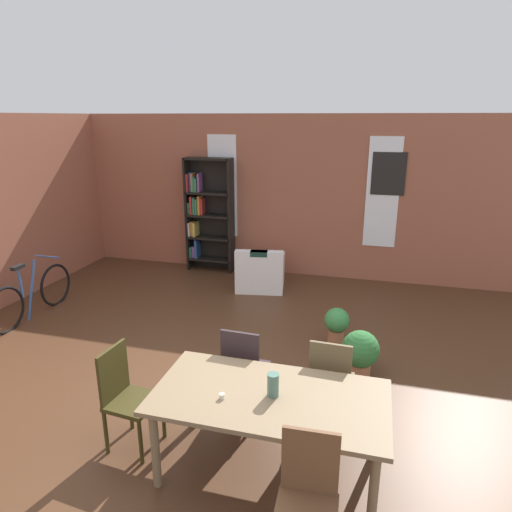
{
  "coord_description": "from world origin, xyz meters",
  "views": [
    {
      "loc": [
        1.35,
        -3.64,
        2.86
      ],
      "look_at": [
        -0.11,
        1.78,
        1.12
      ],
      "focal_mm": 31.56,
      "sensor_mm": 36.0,
      "label": 1
    }
  ],
  "objects": [
    {
      "name": "bookshelf_tall",
      "position": [
        -1.74,
        4.2,
        1.11
      ],
      "size": [
        0.9,
        0.3,
        2.15
      ],
      "color": "black",
      "rests_on": "ground"
    },
    {
      "name": "armchair_white",
      "position": [
        -0.48,
        3.48,
        0.28
      ],
      "size": [
        0.92,
        0.92,
        0.75
      ],
      "color": "white",
      "rests_on": "ground"
    },
    {
      "name": "dining_chair_far_right",
      "position": [
        1.07,
        0.08,
        0.51
      ],
      "size": [
        0.42,
        0.42,
        0.95
      ],
      "color": "brown",
      "rests_on": "ground"
    },
    {
      "name": "potted_plant_corner",
      "position": [
        1.31,
        1.11,
        0.29
      ],
      "size": [
        0.43,
        0.43,
        0.53
      ],
      "color": "#9E6042",
      "rests_on": "ground"
    },
    {
      "name": "framed_picture",
      "position": [
        1.53,
        4.37,
        1.94
      ],
      "size": [
        0.56,
        0.03,
        0.72
      ],
      "primitive_type": "cube",
      "color": "black"
    },
    {
      "name": "ground_plane",
      "position": [
        0.0,
        0.0,
        0.0
      ],
      "size": [
        11.39,
        11.39,
        0.0
      ],
      "primitive_type": "plane",
      "color": "#4E301D"
    },
    {
      "name": "tealight_candle_0",
      "position": [
        0.3,
        -0.77,
        0.77
      ],
      "size": [
        0.04,
        0.04,
        0.04
      ],
      "primitive_type": "cylinder",
      "color": "silver",
      "rests_on": "dining_table"
    },
    {
      "name": "dining_table",
      "position": [
        0.65,
        -0.63,
        0.66
      ],
      "size": [
        1.88,
        0.96,
        0.74
      ],
      "color": "#7D6649",
      "rests_on": "ground"
    },
    {
      "name": "window_pane_1",
      "position": [
        1.45,
        4.37,
        1.61
      ],
      "size": [
        0.55,
        0.02,
        1.9
      ],
      "primitive_type": "cube",
      "color": "white"
    },
    {
      "name": "vase_on_table",
      "position": [
        0.68,
        -0.63,
        0.84
      ],
      "size": [
        0.09,
        0.09,
        0.19
      ],
      "primitive_type": "cylinder",
      "color": "#4C7266",
      "rests_on": "dining_table"
    },
    {
      "name": "dining_chair_head_left",
      "position": [
        -0.66,
        -0.62,
        0.51
      ],
      "size": [
        0.44,
        0.44,
        0.95
      ],
      "color": "#373013",
      "rests_on": "ground"
    },
    {
      "name": "window_pane_0",
      "position": [
        -1.45,
        4.37,
        1.61
      ],
      "size": [
        0.55,
        0.02,
        1.9
      ],
      "primitive_type": "cube",
      "color": "white"
    },
    {
      "name": "dining_chair_far_left",
      "position": [
        0.23,
        0.08,
        0.51
      ],
      "size": [
        0.42,
        0.42,
        0.95
      ],
      "color": "#2E2225",
      "rests_on": "ground"
    },
    {
      "name": "bicycle_second",
      "position": [
        -3.45,
        1.46,
        0.34
      ],
      "size": [
        0.44,
        1.69,
        0.89
      ],
      "color": "black",
      "rests_on": "ground"
    },
    {
      "name": "potted_plant_by_shelf",
      "position": [
        0.99,
        1.76,
        0.29
      ],
      "size": [
        0.32,
        0.32,
        0.51
      ],
      "color": "#9E6042",
      "rests_on": "ground"
    },
    {
      "name": "back_wall_brick",
      "position": [
        0.0,
        4.44,
        1.46
      ],
      "size": [
        9.31,
        0.12,
        2.92
      ],
      "primitive_type": "cube",
      "color": "#9F5841",
      "rests_on": "ground"
    },
    {
      "name": "dining_chair_near_right",
      "position": [
        1.07,
        -1.33,
        0.51
      ],
      "size": [
        0.42,
        0.42,
        0.95
      ],
      "color": "brown",
      "rests_on": "ground"
    }
  ]
}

